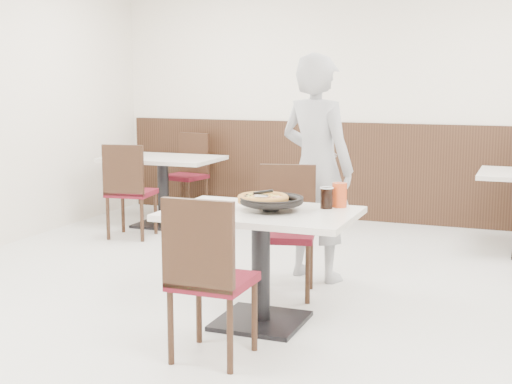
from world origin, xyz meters
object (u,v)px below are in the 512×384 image
(chair_near, at_px, (213,277))
(side_plate, at_px, (201,207))
(pizza, at_px, (263,200))
(bg_chair_left_far, at_px, (185,175))
(cola_glass, at_px, (326,198))
(bg_table_left, at_px, (163,191))
(main_table, at_px, (261,268))
(diner_person, at_px, (317,168))
(pizza_pan, at_px, (271,204))
(bg_chair_left_near, at_px, (131,190))
(chair_far, at_px, (285,232))
(red_cup, at_px, (340,195))

(chair_near, xyz_separation_m, side_plate, (-0.34, 0.55, 0.28))
(pizza, distance_m, bg_chair_left_far, 3.84)
(cola_glass, bearing_deg, bg_table_left, 136.83)
(cola_glass, distance_m, bg_table_left, 3.43)
(main_table, height_order, side_plate, side_plate)
(side_plate, xyz_separation_m, diner_person, (0.40, 1.25, 0.13))
(pizza, distance_m, bg_table_left, 3.31)
(pizza_pan, height_order, bg_chair_left_near, bg_chair_left_near)
(side_plate, bearing_deg, chair_far, 65.64)
(bg_chair_left_far, bearing_deg, red_cup, 142.14)
(bg_chair_left_near, bearing_deg, chair_far, -39.88)
(chair_near, xyz_separation_m, cola_glass, (0.41, 0.86, 0.34))
(main_table, relative_size, cola_glass, 9.23)
(pizza_pan, distance_m, bg_chair_left_near, 2.93)
(side_plate, bearing_deg, pizza, 17.47)
(chair_near, height_order, chair_far, same)
(red_cup, relative_size, bg_chair_left_near, 0.17)
(cola_glass, bearing_deg, side_plate, -157.55)
(main_table, height_order, bg_table_left, same)
(red_cup, bearing_deg, pizza_pan, -142.38)
(red_cup, bearing_deg, cola_glass, -129.72)
(side_plate, relative_size, red_cup, 1.21)
(cola_glass, bearing_deg, chair_far, 135.87)
(bg_chair_left_near, relative_size, bg_chair_left_far, 1.00)
(diner_person, bearing_deg, bg_table_left, -13.73)
(side_plate, bearing_deg, main_table, 12.22)
(side_plate, xyz_separation_m, cola_glass, (0.75, 0.31, 0.06))
(pizza_pan, bearing_deg, main_table, -161.64)
(cola_glass, bearing_deg, bg_chair_left_near, 145.68)
(diner_person, relative_size, bg_chair_left_far, 1.87)
(chair_far, relative_size, pizza_pan, 2.82)
(cola_glass, distance_m, bg_chair_left_near, 3.05)
(pizza_pan, height_order, cola_glass, cola_glass)
(side_plate, bearing_deg, chair_near, -58.57)
(pizza_pan, distance_m, bg_chair_left_far, 3.89)
(red_cup, height_order, diner_person, diner_person)
(bg_chair_left_near, bearing_deg, cola_glass, -42.23)
(chair_near, bearing_deg, side_plate, 121.38)
(chair_far, xyz_separation_m, side_plate, (-0.33, -0.72, 0.28))
(main_table, bearing_deg, red_cup, 35.22)
(chair_near, relative_size, pizza_pan, 2.82)
(bg_table_left, bearing_deg, pizza, -50.00)
(pizza, bearing_deg, chair_near, -93.89)
(diner_person, bearing_deg, pizza_pan, 111.48)
(bg_table_left, bearing_deg, bg_chair_left_near, -91.86)
(main_table, xyz_separation_m, bg_chair_left_near, (-2.13, 1.93, 0.10))
(pizza_pan, relative_size, cola_glass, 2.59)
(pizza, distance_m, bg_chair_left_near, 2.87)
(pizza_pan, distance_m, bg_table_left, 3.36)
(main_table, xyz_separation_m, cola_glass, (0.37, 0.23, 0.44))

